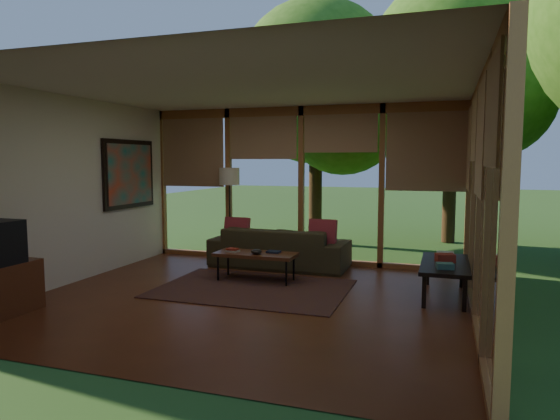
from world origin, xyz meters
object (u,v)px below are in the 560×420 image
(floor_lamp, at_px, (229,182))
(side_console, at_px, (445,266))
(coffee_table, at_px, (256,255))
(sofa, at_px, (279,247))

(floor_lamp, bearing_deg, side_console, -20.28)
(floor_lamp, relative_size, side_console, 1.18)
(coffee_table, distance_m, side_console, 2.65)
(sofa, relative_size, side_console, 1.63)
(floor_lamp, distance_m, side_console, 4.03)
(floor_lamp, height_order, side_console, floor_lamp)
(sofa, relative_size, floor_lamp, 1.38)
(side_console, bearing_deg, sofa, 157.90)
(sofa, bearing_deg, side_console, 158.72)
(coffee_table, relative_size, side_console, 0.86)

